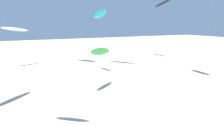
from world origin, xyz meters
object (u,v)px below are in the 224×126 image
Objects in this scene: flying_kite_5 at (100,14)px; flying_kite_6 at (101,51)px; flying_kite_9 at (15,29)px; flying_kite_7 at (163,3)px.

flying_kite_6 is at bearing -112.90° from flying_kite_5.
flying_kite_9 is at bearing 114.51° from flying_kite_6.
flying_kite_5 reaches higher than flying_kite_6.
flying_kite_5 is 1.34× the size of flying_kite_9.
flying_kite_6 is at bearing -65.49° from flying_kite_9.
flying_kite_5 is at bearing 67.10° from flying_kite_6.
flying_kite_5 is 12.87m from flying_kite_6.
flying_kite_6 is 38.45m from flying_kite_7.
flying_kite_5 is 28.53m from flying_kite_7.
flying_kite_6 is (-4.34, -10.27, -6.44)m from flying_kite_5.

